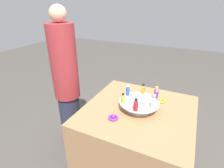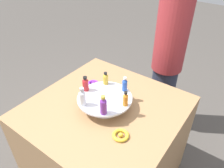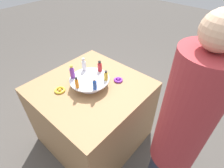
{
  "view_description": "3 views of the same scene",
  "coord_description": "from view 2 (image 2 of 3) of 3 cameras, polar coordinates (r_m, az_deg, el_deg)",
  "views": [
    {
      "loc": [
        1.3,
        0.36,
        1.67
      ],
      "look_at": [
        -0.02,
        -0.28,
        0.98
      ],
      "focal_mm": 28.0,
      "sensor_mm": 36.0,
      "label": 1
    },
    {
      "loc": [
        -0.68,
        0.85,
        1.76
      ],
      "look_at": [
        -0.01,
        -0.07,
        0.94
      ],
      "focal_mm": 35.0,
      "sensor_mm": 36.0,
      "label": 2
    },
    {
      "loc": [
        -0.79,
        -0.96,
        1.82
      ],
      "look_at": [
        -0.02,
        -0.29,
        0.98
      ],
      "focal_mm": 28.0,
      "sensor_mm": 36.0,
      "label": 3
    }
  ],
  "objects": [
    {
      "name": "display_stand",
      "position": [
        1.42,
        -1.89,
        -4.36
      ],
      "size": [
        0.36,
        0.36,
        0.08
      ],
      "color": "silver",
      "rests_on": "party_table"
    },
    {
      "name": "bottle_orange",
      "position": [
        1.32,
        3.54,
        -3.96
      ],
      "size": [
        0.03,
        0.03,
        0.1
      ],
      "color": "orange",
      "rests_on": "display_stand"
    },
    {
      "name": "party_table",
      "position": [
        1.75,
        -1.59,
        -15.71
      ],
      "size": [
        0.96,
        0.96,
        0.79
      ],
      "color": "#9E754C",
      "rests_on": "ground_plane"
    },
    {
      "name": "bottle_blue",
      "position": [
        1.43,
        3.34,
        -0.13
      ],
      "size": [
        0.03,
        0.03,
        0.1
      ],
      "color": "#234CAD",
      "rests_on": "display_stand"
    },
    {
      "name": "bottle_purple",
      "position": [
        1.25,
        -2.26,
        -5.63
      ],
      "size": [
        0.04,
        0.04,
        0.13
      ],
      "color": "#702D93",
      "rests_on": "display_stand"
    },
    {
      "name": "person_figure",
      "position": [
        2.04,
        14.57,
        7.55
      ],
      "size": [
        0.28,
        0.28,
        1.65
      ],
      "rotation": [
        0.0,
        0.0,
        1.5
      ],
      "color": "#282D42",
      "rests_on": "ground_plane"
    },
    {
      "name": "ribbon_bow_purple",
      "position": [
        1.66,
        -4.94,
        0.14
      ],
      "size": [
        0.08,
        0.08,
        0.03
      ],
      "color": "purple",
      "rests_on": "party_table"
    },
    {
      "name": "ribbon_bow_gold",
      "position": [
        1.27,
        2.27,
        -13.24
      ],
      "size": [
        0.1,
        0.1,
        0.03
      ],
      "color": "gold",
      "rests_on": "party_table"
    },
    {
      "name": "bottle_red",
      "position": [
        1.45,
        -6.94,
        -0.01
      ],
      "size": [
        0.04,
        0.04,
        0.11
      ],
      "color": "#B21E23",
      "rests_on": "display_stand"
    },
    {
      "name": "bottle_gold",
      "position": [
        1.5,
        -1.69,
        1.42
      ],
      "size": [
        0.04,
        0.04,
        0.09
      ],
      "color": "gold",
      "rests_on": "display_stand"
    },
    {
      "name": "bottle_clear",
      "position": [
        1.32,
        -7.71,
        -3.43
      ],
      "size": [
        0.04,
        0.04,
        0.13
      ],
      "color": "silver",
      "rests_on": "display_stand"
    }
  ]
}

